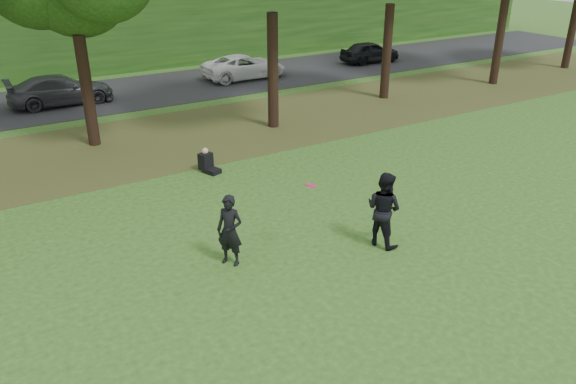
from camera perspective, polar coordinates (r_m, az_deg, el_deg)
The scene contains 9 objects.
ground at distance 12.63m, azimuth 10.85°, elevation -11.19°, with size 120.00×120.00×0.00m, color #254B17.
leaf_litter at distance 22.82m, azimuth -11.16°, elevation 5.44°, with size 60.00×7.00×0.01m, color #51361C.
street at distance 30.18m, azimuth -16.67°, elevation 9.55°, with size 70.00×7.00×0.02m, color black.
far_hedge at distance 35.47m, azimuth -19.91°, elevation 15.37°, with size 70.00×3.00×5.00m, color #183F12.
player_left at distance 13.46m, azimuth -5.94°, elevation -3.92°, with size 0.65×0.43×1.80m, color black.
player_right at distance 14.41m, azimuth 9.69°, elevation -1.72°, with size 0.97×0.75×1.99m, color black.
parked_cars at distance 29.05m, azimuth -18.95°, elevation 10.09°, with size 39.91×3.37×1.38m.
frisbee at distance 13.31m, azimuth 2.30°, elevation 0.66°, with size 0.37×0.38×0.12m.
seated_person at distance 19.18m, azimuth -8.19°, elevation 2.94°, with size 0.63×0.82×0.83m.
Camera 1 is at (-7.20, -7.40, 7.27)m, focal length 35.00 mm.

